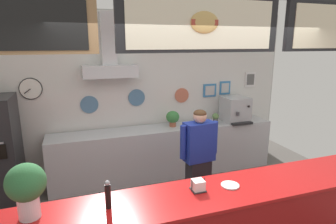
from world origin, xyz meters
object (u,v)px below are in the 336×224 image
potted_rosemary (216,118)px  espresso_machine (235,109)px  condiment_plate (230,185)px  potted_oregano (173,118)px  pepper_grinder (108,195)px  shop_worker (199,160)px  basil_vase (26,188)px  napkin_holder (198,186)px

potted_rosemary → espresso_machine: bearing=1.0°
condiment_plate → potted_oregano: bearing=83.2°
condiment_plate → pepper_grinder: (-1.15, 0.00, 0.11)m
espresso_machine → condiment_plate: espresso_machine is taller
shop_worker → potted_oregano: bearing=-99.8°
shop_worker → basil_vase: 2.25m
condiment_plate → napkin_holder: (-0.33, 0.02, 0.04)m
shop_worker → napkin_holder: shop_worker is taller
shop_worker → condiment_plate: bearing=74.6°
potted_oregano → pepper_grinder: 2.83m
potted_rosemary → basil_vase: 3.70m
potted_rosemary → pepper_grinder: pepper_grinder is taller
potted_oregano → basil_vase: size_ratio=0.63×
pepper_grinder → napkin_holder: bearing=1.5°
potted_rosemary → potted_oregano: potted_oregano is taller
napkin_holder → basil_vase: bearing=178.2°
shop_worker → potted_oregano: (0.10, 1.32, 0.25)m
potted_oregano → napkin_holder: (-0.62, -2.42, 0.02)m
espresso_machine → potted_rosemary: (-0.41, -0.01, -0.12)m
espresso_machine → napkin_holder: 3.01m
basil_vase → shop_worker: bearing=28.4°
espresso_machine → potted_oregano: bearing=177.9°
espresso_machine → napkin_holder: bearing=-128.1°
espresso_machine → potted_oregano: (-1.24, 0.04, -0.07)m
shop_worker → condiment_plate: (-0.19, -1.12, 0.23)m
napkin_holder → potted_rosemary: bearing=58.6°
pepper_grinder → espresso_machine: bearing=41.8°
espresso_machine → condiment_plate: 2.85m
basil_vase → napkin_holder: (1.42, -0.05, -0.21)m
espresso_machine → basil_vase: size_ratio=1.18×
shop_worker → espresso_machine: 1.88m
potted_oregano → napkin_holder: bearing=-104.3°
pepper_grinder → napkin_holder: size_ratio=1.84×
potted_oregano → condiment_plate: potted_oregano is taller
espresso_machine → pepper_grinder: size_ratio=2.14×
potted_oregano → napkin_holder: 2.50m
shop_worker → espresso_machine: shop_worker is taller
potted_rosemary → condiment_plate: bearing=-115.1°
shop_worker → potted_oregano: size_ratio=5.35×
shop_worker → pepper_grinder: (-1.34, -1.12, 0.34)m
potted_oregano → espresso_machine: bearing=-2.1°
potted_rosemary → basil_vase: (-2.86, -2.32, 0.28)m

